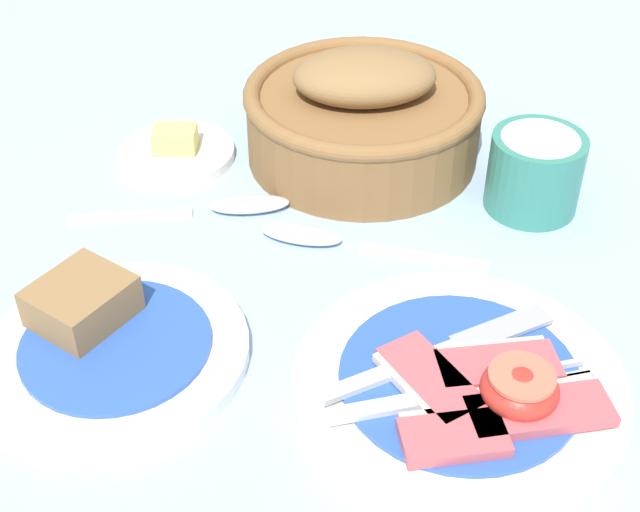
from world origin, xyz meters
The scene contains 8 objects.
ground_plane centered at (0.00, 0.00, 0.00)m, with size 3.00×3.00×0.00m, color #93B2DB.
breakfast_plate centered at (0.09, -0.01, 0.01)m, with size 0.23×0.23×0.04m.
bread_plate centered at (-0.16, -0.03, 0.01)m, with size 0.19×0.19×0.05m.
sugar_cup centered at (0.13, 0.23, 0.04)m, with size 0.08×0.08×0.07m.
bread_basket centered at (-0.03, 0.27, 0.05)m, with size 0.22×0.22×0.11m.
butter_dish centered at (-0.21, 0.23, 0.01)m, with size 0.11×0.11×0.03m.
teaspoon_by_saucer centered at (-0.03, 0.13, 0.01)m, with size 0.19×0.03×0.01m.
teaspoon_near_cup centered at (-0.14, 0.16, 0.01)m, with size 0.19×0.08×0.01m.
Camera 1 is at (0.09, -0.44, 0.46)m, focal length 50.00 mm.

